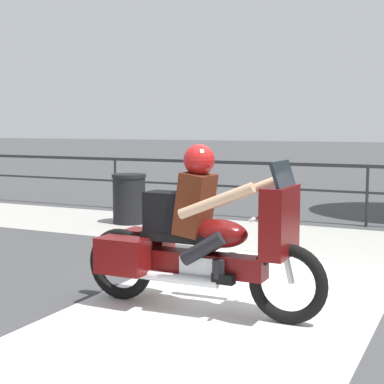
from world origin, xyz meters
The scene contains 6 objects.
ground_plane centered at (0.00, 0.00, 0.00)m, with size 120.00×120.00×0.00m, color #424244.
sidewalk_band centered at (0.00, 3.40, 0.01)m, with size 44.00×2.40×0.01m, color #A8A59E.
crosswalk_band centered at (-0.43, -0.20, 0.00)m, with size 2.74×6.00×0.01m, color silver.
fence_railing centered at (0.00, 4.99, 0.85)m, with size 36.00×0.05×1.07m.
motorcycle centered at (-0.65, -0.44, 0.68)m, with size 2.43×0.76×1.56m.
trash_bin centered at (-3.84, 3.50, 0.44)m, with size 0.60×0.60×0.88m.
Camera 1 is at (1.62, -5.29, 1.72)m, focal length 55.00 mm.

